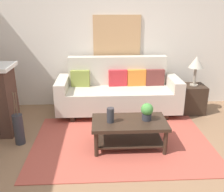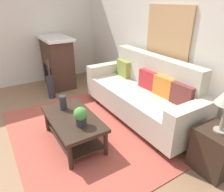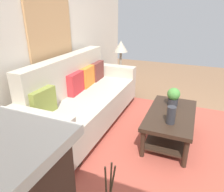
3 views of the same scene
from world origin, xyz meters
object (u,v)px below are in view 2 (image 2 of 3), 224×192
at_px(coffee_table, 73,124).
at_px(framed_painting, 168,31).
at_px(tabletop_vase, 63,103).
at_px(floor_vase, 51,87).
at_px(throw_pillow_olive, 124,68).
at_px(fireplace, 57,62).
at_px(couch, 142,94).
at_px(potted_plant_tabletop, 81,116).
at_px(throw_pillow_maroon, 182,95).
at_px(side_table, 215,150).
at_px(throw_pillow_orange, 164,87).
at_px(throw_pillow_crimson, 148,80).

bearing_deg(coffee_table, framed_painting, 92.18).
relative_size(tabletop_vase, floor_vase, 0.45).
bearing_deg(floor_vase, framed_painting, 44.64).
distance_m(throw_pillow_olive, fireplace, 1.72).
bearing_deg(coffee_table, couch, 92.95).
relative_size(potted_plant_tabletop, fireplace, 0.23).
distance_m(throw_pillow_maroon, coffee_table, 1.62).
bearing_deg(potted_plant_tabletop, side_table, 46.99).
height_order(tabletop_vase, fireplace, fireplace).
bearing_deg(throw_pillow_orange, fireplace, -161.58).
bearing_deg(side_table, throw_pillow_crimson, 172.84).
relative_size(fireplace, floor_vase, 2.40).
distance_m(throw_pillow_crimson, potted_plant_tabletop, 1.45).
distance_m(throw_pillow_maroon, fireplace, 3.08).
bearing_deg(side_table, couch, 177.68).
distance_m(throw_pillow_maroon, framed_painting, 1.12).
xyz_separation_m(couch, tabletop_vase, (-0.21, -1.33, 0.11)).
distance_m(throw_pillow_maroon, tabletop_vase, 1.74).
bearing_deg(couch, framed_painting, 90.00).
relative_size(throw_pillow_maroon, potted_plant_tabletop, 1.37).
bearing_deg(floor_vase, coffee_table, -6.12).
height_order(throw_pillow_maroon, floor_vase, throw_pillow_maroon).
bearing_deg(side_table, throw_pillow_olive, 175.21).
relative_size(throw_pillow_olive, throw_pillow_orange, 1.00).
bearing_deg(tabletop_vase, couch, 80.88).
distance_m(coffee_table, fireplace, 2.37).
bearing_deg(framed_painting, coffee_table, -87.82).
distance_m(tabletop_vase, fireplace, 2.10).
xyz_separation_m(throw_pillow_crimson, framed_painting, (-0.00, 0.34, 0.77)).
relative_size(tabletop_vase, fireplace, 0.19).
xyz_separation_m(coffee_table, potted_plant_tabletop, (0.26, 0.02, 0.26)).
distance_m(throw_pillow_crimson, throw_pillow_maroon, 0.73).
height_order(couch, coffee_table, couch).
height_order(throw_pillow_maroon, tabletop_vase, throw_pillow_maroon).
bearing_deg(couch, tabletop_vase, -99.12).
bearing_deg(floor_vase, side_table, 19.09).
bearing_deg(side_table, floor_vase, -160.91).
height_order(couch, potted_plant_tabletop, couch).
bearing_deg(tabletop_vase, throw_pillow_orange, 68.22).
relative_size(coffee_table, framed_painting, 1.16).
relative_size(coffee_table, potted_plant_tabletop, 4.20).
xyz_separation_m(side_table, framed_painting, (-1.47, 0.53, 1.17)).
height_order(throw_pillow_crimson, framed_painting, framed_painting).
bearing_deg(throw_pillow_orange, framed_painting, 137.14).
distance_m(throw_pillow_orange, floor_vase, 2.38).
height_order(tabletop_vase, floor_vase, tabletop_vase).
bearing_deg(throw_pillow_olive, side_table, -4.79).
bearing_deg(tabletop_vase, throw_pillow_maroon, 56.88).
bearing_deg(tabletop_vase, side_table, 37.07).
distance_m(throw_pillow_olive, throw_pillow_crimson, 0.73).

